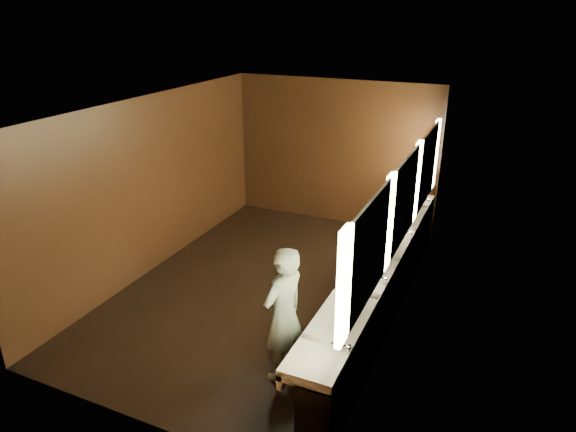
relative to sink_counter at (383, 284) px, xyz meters
The scene contains 10 objects.
floor 1.86m from the sink_counter, behind, with size 6.00×6.00×0.00m, color black.
ceiling 2.92m from the sink_counter, behind, with size 4.00×6.00×0.02m, color #2D2D2B.
wall_back 3.61m from the sink_counter, 120.87° to the left, with size 4.00×0.02×2.80m, color black.
wall_front 3.61m from the sink_counter, 120.87° to the right, with size 4.00×0.02×2.80m, color black.
wall_left 3.90m from the sink_counter, behind, with size 0.02×6.00×2.80m, color black.
wall_right 0.93m from the sink_counter, ahead, with size 0.02×6.00×2.80m, color black.
sink_counter is the anchor object (origin of this frame).
mirror_band 1.27m from the sink_counter, ahead, with size 0.06×5.03×1.15m.
person 1.89m from the sink_counter, 112.68° to the right, with size 0.60×0.40×1.65m, color #90CDD8.
trash_bin 1.91m from the sink_counter, 96.59° to the right, with size 0.39×0.39×0.61m, color black.
Camera 1 is at (3.13, -6.16, 4.04)m, focal length 32.00 mm.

